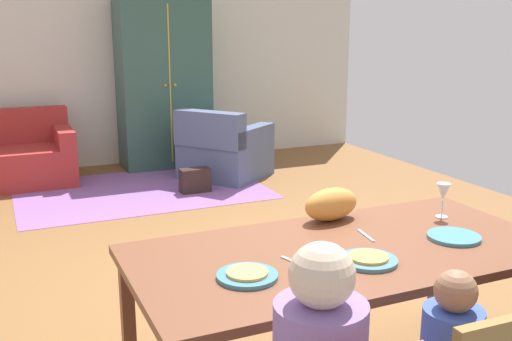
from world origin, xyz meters
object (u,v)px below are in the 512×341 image
object	(u,v)px
handbag	(195,180)
dining_table	(345,262)
plate_near_child	(368,260)
plate_near_woman	(454,237)
armoire	(164,83)
wine_glass	(443,193)
cat	(331,204)
armchair	(223,151)
plate_near_man	(247,276)

from	to	relation	value
handbag	dining_table	bearing A→B (deg)	-97.68
plate_near_child	dining_table	bearing A→B (deg)	90.00
plate_near_woman	armoire	size ratio (longest dim) A/B	0.12
armoire	wine_glass	bearing A→B (deg)	-88.50
wine_glass	cat	distance (m)	0.59
cat	armoire	bearing A→B (deg)	75.79
armoire	handbag	xyz separation A→B (m)	(-0.07, -1.37, -0.92)
wine_glass	handbag	bearing A→B (deg)	93.17
armchair	plate_near_man	bearing A→B (deg)	-109.64
plate_near_man	armchair	world-z (taller)	armchair
plate_near_woman	cat	xyz separation A→B (m)	(-0.39, 0.48, 0.08)
plate_near_man	plate_near_woman	world-z (taller)	same
plate_near_woman	armoire	world-z (taller)	armoire
plate_near_man	handbag	bearing A→B (deg)	74.92
plate_near_woman	handbag	bearing A→B (deg)	90.47
plate_near_child	cat	size ratio (longest dim) A/B	0.78
armoire	handbag	world-z (taller)	armoire
plate_near_woman	wine_glass	xyz separation A→B (m)	(0.17, 0.28, 0.12)
dining_table	handbag	world-z (taller)	dining_table
wine_glass	armchair	distance (m)	4.10
plate_near_child	plate_near_woman	size ratio (longest dim) A/B	1.00
plate_near_man	armoire	world-z (taller)	armoire
wine_glass	plate_near_woman	bearing A→B (deg)	-120.76
armchair	armoire	bearing A→B (deg)	115.83
plate_near_child	plate_near_woman	bearing A→B (deg)	8.44
plate_near_man	handbag	world-z (taller)	plate_near_man
wine_glass	armoire	distance (m)	4.96
plate_near_child	handbag	bearing A→B (deg)	82.67
plate_near_man	handbag	distance (m)	4.07
dining_table	cat	xyz separation A→B (m)	(0.15, 0.38, 0.15)
cat	armchair	xyz separation A→B (m)	(0.86, 3.85, -0.53)
dining_table	plate_near_man	distance (m)	0.56
dining_table	handbag	xyz separation A→B (m)	(0.51, 3.76, -0.56)
plate_near_man	armoire	xyz separation A→B (m)	(1.12, 5.26, 0.28)
armoire	handbag	size ratio (longest dim) A/B	6.56
plate_near_child	armoire	bearing A→B (deg)	83.82
plate_near_man	wine_glass	size ratio (longest dim) A/B	1.34
plate_near_woman	cat	world-z (taller)	cat
wine_glass	cat	size ratio (longest dim) A/B	0.58
dining_table	plate_near_man	world-z (taller)	plate_near_man
cat	plate_near_child	bearing A→B (deg)	-114.00
handbag	cat	bearing A→B (deg)	-96.04
armchair	plate_near_child	bearing A→B (deg)	-102.95
dining_table	plate_near_man	xyz separation A→B (m)	(-0.54, -0.12, 0.07)
armchair	armoire	xyz separation A→B (m)	(-0.44, 0.91, 0.73)
dining_table	armchair	bearing A→B (deg)	76.52
dining_table	wine_glass	world-z (taller)	wine_glass
plate_near_woman	wine_glass	world-z (taller)	wine_glass
plate_near_man	cat	size ratio (longest dim) A/B	0.78
plate_near_child	wine_glass	distance (m)	0.80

